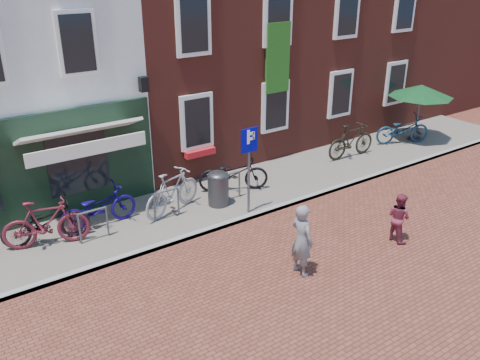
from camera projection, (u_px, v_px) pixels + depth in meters
ground at (239, 224)px, 13.60m from camera, size 80.00×80.00×0.00m
sidewalk at (238, 193)px, 15.23m from camera, size 24.00×3.00×0.10m
building_brick_mid at (173, 5)px, 17.90m from camera, size 6.00×8.00×10.00m
filler_right at (404, 3)px, 24.59m from camera, size 7.00×8.00×9.00m
litter_bin at (218, 186)px, 14.22m from camera, size 0.59×0.59×1.08m
parking_sign at (249, 156)px, 13.33m from camera, size 0.50×0.08×2.43m
parasol at (422, 89)px, 18.79m from camera, size 2.38×2.38×2.22m
woman at (302, 240)px, 11.15m from camera, size 0.41×0.62×1.71m
boy at (399, 217)px, 12.58m from camera, size 0.51×0.64×1.27m
bicycle_0 at (45, 222)px, 12.34m from camera, size 2.18×1.07×1.09m
bicycle_1 at (46, 223)px, 12.16m from camera, size 2.10×1.12×1.21m
bicycle_2 at (98, 208)px, 13.05m from camera, size 2.12×0.84×1.09m
bicycle_3 at (172, 192)px, 13.80m from camera, size 2.10×1.19×1.21m
bicycle_4 at (233, 173)px, 15.11m from camera, size 2.19×1.57×1.09m
bicycle_5 at (351, 141)px, 17.62m from camera, size 2.05×0.67×1.21m
bicycle_6 at (403, 129)px, 18.97m from camera, size 2.20×1.50×1.09m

